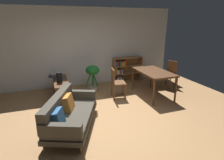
# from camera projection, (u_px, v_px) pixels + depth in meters

# --- Properties ---
(ground_plane) EXTENTS (8.16, 8.16, 0.00)m
(ground_plane) POSITION_uv_depth(u_px,v_px,m) (106.00, 118.00, 4.41)
(ground_plane) COLOR #A87A4C
(back_wall_panel) EXTENTS (6.80, 0.10, 2.70)m
(back_wall_panel) POSITION_uv_depth(u_px,v_px,m) (82.00, 48.00, 6.43)
(back_wall_panel) COLOR silver
(back_wall_panel) RESTS_ON ground_plane
(fabric_couch) EXTENTS (1.40, 1.91, 0.74)m
(fabric_couch) POSITION_uv_depth(u_px,v_px,m) (68.00, 113.00, 3.94)
(fabric_couch) COLOR olive
(fabric_couch) RESTS_ON ground_plane
(media_console) EXTENTS (0.41, 1.34, 0.57)m
(media_console) POSITION_uv_depth(u_px,v_px,m) (61.00, 90.00, 5.49)
(media_console) COLOR #56351E
(media_console) RESTS_ON ground_plane
(open_laptop) EXTENTS (0.52, 0.42, 0.09)m
(open_laptop) POSITION_uv_depth(u_px,v_px,m) (57.00, 77.00, 5.57)
(open_laptop) COLOR #333338
(open_laptop) RESTS_ON media_console
(desk_speaker) EXTENTS (0.16, 0.16, 0.30)m
(desk_speaker) POSITION_uv_depth(u_px,v_px,m) (59.00, 77.00, 5.15)
(desk_speaker) COLOR black
(desk_speaker) RESTS_ON media_console
(potted_floor_plant) EXTENTS (0.49, 0.44, 0.89)m
(potted_floor_plant) POSITION_uv_depth(u_px,v_px,m) (93.00, 75.00, 5.94)
(potted_floor_plant) COLOR #9E9389
(potted_floor_plant) RESTS_ON ground_plane
(dining_table) EXTENTS (0.81, 1.43, 0.80)m
(dining_table) POSITION_uv_depth(u_px,v_px,m) (153.00, 73.00, 5.58)
(dining_table) COLOR #56351E
(dining_table) RESTS_ON ground_plane
(dining_chair_near) EXTENTS (0.45, 0.49, 0.91)m
(dining_chair_near) POSITION_uv_depth(u_px,v_px,m) (116.00, 81.00, 5.45)
(dining_chair_near) COLOR brown
(dining_chair_near) RESTS_ON ground_plane
(dining_chair_far) EXTENTS (0.56, 0.55, 0.92)m
(dining_chair_far) POSITION_uv_depth(u_px,v_px,m) (170.00, 73.00, 6.39)
(dining_chair_far) COLOR brown
(dining_chair_far) RESTS_ON ground_plane
(bookshelf) EXTENTS (1.15, 0.29, 0.94)m
(bookshelf) POSITION_uv_depth(u_px,v_px,m) (125.00, 69.00, 7.04)
(bookshelf) COLOR olive
(bookshelf) RESTS_ON ground_plane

